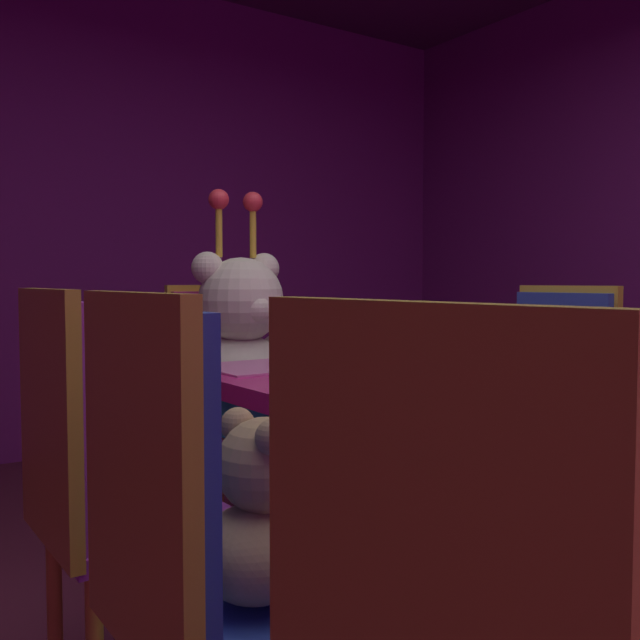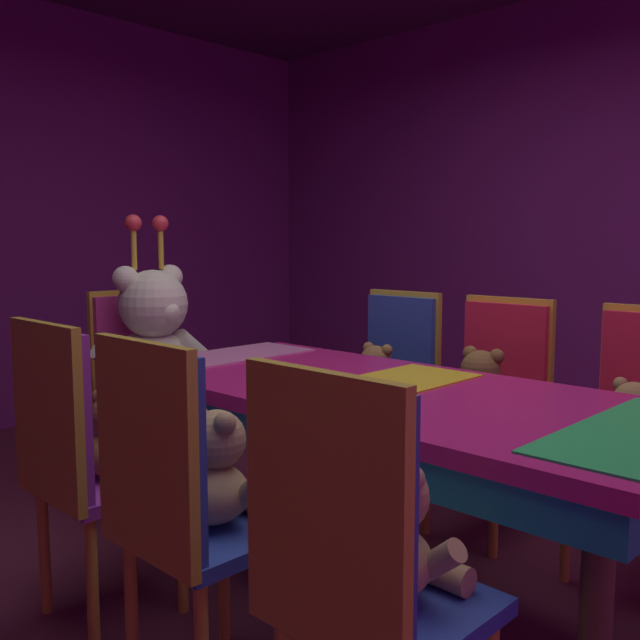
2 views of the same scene
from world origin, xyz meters
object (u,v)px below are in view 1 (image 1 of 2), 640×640
object	(u,v)px
banquet_table	(539,440)
king_teddy_bear	(243,349)
teddy_left_2	(149,462)
teddy_left_1	(267,522)
teddy_right_2	(525,404)
throne_chair	(223,382)
chair_left_1	(186,540)
chair_left_2	(87,465)
chair_right_2	(552,396)

from	to	relation	value
banquet_table	king_teddy_bear	xyz separation A→B (m)	(0.00, 1.37, 0.09)
teddy_left_2	banquet_table	bearing A→B (deg)	-39.57
teddy_left_1	king_teddy_bear	world-z (taller)	king_teddy_bear
teddy_left_2	teddy_left_1	bearing A→B (deg)	-90.25
teddy_right_2	throne_chair	distance (m)	1.17
chair_left_1	teddy_left_2	world-z (taller)	chair_left_1
banquet_table	throne_chair	world-z (taller)	throne_chair
chair_left_1	chair_left_2	world-z (taller)	same
teddy_left_1	teddy_left_2	distance (m)	0.55
chair_right_2	teddy_right_2	world-z (taller)	chair_right_2
banquet_table	teddy_right_2	size ratio (longest dim) A/B	6.48
teddy_left_2	chair_right_2	xyz separation A→B (m)	(1.48, 0.01, 0.02)
chair_left_2	king_teddy_bear	xyz separation A→B (m)	(0.82, 0.81, 0.15)
chair_left_1	chair_right_2	distance (m)	1.72
teddy_left_1	chair_left_1	bearing A→B (deg)	180.00
teddy_right_2	king_teddy_bear	xyz separation A→B (m)	(-0.66, 0.80, 0.16)
banquet_table	teddy_left_2	size ratio (longest dim) A/B	6.69
throne_chair	chair_left_1	bearing A→B (deg)	-28.45
banquet_table	chair_left_2	distance (m)	1.00
teddy_right_2	throne_chair	xyz separation A→B (m)	(-0.66, 0.97, 0.01)
chair_left_2	king_teddy_bear	bearing A→B (deg)	44.62
chair_left_2	king_teddy_bear	distance (m)	1.17
chair_right_2	throne_chair	size ratio (longest dim) A/B	1.00
chair_left_2	king_teddy_bear	world-z (taller)	king_teddy_bear
chair_left_1	throne_chair	xyz separation A→B (m)	(0.83, 1.53, 0.00)
chair_left_2	teddy_right_2	bearing A→B (deg)	0.54
teddy_right_2	king_teddy_bear	size ratio (longest dim) A/B	0.35
chair_left_1	throne_chair	size ratio (longest dim) A/B	1.00
chair_left_1	king_teddy_bear	world-z (taller)	king_teddy_bear
banquet_table	teddy_right_2	bearing A→B (deg)	41.27
chair_right_2	king_teddy_bear	xyz separation A→B (m)	(-0.80, 0.80, 0.15)
teddy_left_1	throne_chair	bearing A→B (deg)	65.97
chair_left_1	chair_left_2	bearing A→B (deg)	89.46
teddy_left_2	chair_right_2	size ratio (longest dim) A/B	0.31
teddy_left_2	king_teddy_bear	world-z (taller)	king_teddy_bear
throne_chair	king_teddy_bear	size ratio (longest dim) A/B	1.11
teddy_left_2	teddy_right_2	distance (m)	1.34
chair_left_1	teddy_left_2	size ratio (longest dim) A/B	3.26
chair_right_2	throne_chair	bearing A→B (deg)	-50.41
chair_right_2	teddy_left_1	bearing A→B (deg)	20.76
chair_right_2	teddy_left_2	bearing A→B (deg)	0.54
chair_left_1	teddy_right_2	distance (m)	1.59
chair_right_2	throne_chair	distance (m)	1.26
chair_right_2	chair_left_2	bearing A→B (deg)	0.49
banquet_table	teddy_left_1	world-z (taller)	teddy_left_1
teddy_right_2	throne_chair	world-z (taller)	throne_chair
teddy_left_1	chair_right_2	size ratio (longest dim) A/B	0.35
banquet_table	chair_right_2	bearing A→B (deg)	35.73
teddy_left_1	teddy_left_2	size ratio (longest dim) A/B	1.14
throne_chair	teddy_right_2	bearing A→B (deg)	34.13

